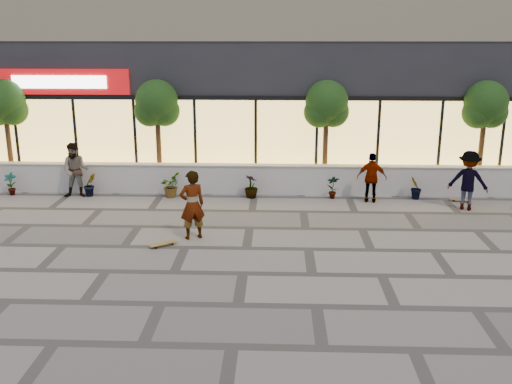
{
  "coord_description": "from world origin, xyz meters",
  "views": [
    {
      "loc": [
        0.78,
        -12.42,
        5.47
      ],
      "look_at": [
        0.22,
        2.51,
        1.3
      ],
      "focal_mm": 40.0,
      "sensor_mm": 36.0,
      "label": 1
    }
  ],
  "objects_px": {
    "tree_midwest": "(157,106)",
    "tree_mideast": "(327,107)",
    "tree_west": "(4,105)",
    "tree_east": "(485,107)",
    "skater_center": "(192,205)",
    "skater_right_near": "(372,178)",
    "skateboard_right_near": "(461,200)",
    "skater_left": "(76,170)",
    "skateboard_center": "(163,244)",
    "skater_right_far": "(468,180)"
  },
  "relations": [
    {
      "from": "skater_right_far",
      "to": "skateboard_center",
      "type": "relative_size",
      "value": 2.56
    },
    {
      "from": "tree_west",
      "to": "skater_left",
      "type": "distance_m",
      "value": 3.81
    },
    {
      "from": "tree_east",
      "to": "skateboard_right_near",
      "type": "height_order",
      "value": "tree_east"
    },
    {
      "from": "tree_mideast",
      "to": "skateboard_right_near",
      "type": "bearing_deg",
      "value": -18.53
    },
    {
      "from": "skater_right_far",
      "to": "skater_left",
      "type": "bearing_deg",
      "value": 17.33
    },
    {
      "from": "skater_center",
      "to": "skater_right_far",
      "type": "bearing_deg",
      "value": 174.44
    },
    {
      "from": "skateboard_center",
      "to": "skater_right_far",
      "type": "bearing_deg",
      "value": -14.84
    },
    {
      "from": "skater_left",
      "to": "tree_midwest",
      "type": "bearing_deg",
      "value": 21.96
    },
    {
      "from": "tree_east",
      "to": "skater_left",
      "type": "distance_m",
      "value": 14.32
    },
    {
      "from": "skateboard_center",
      "to": "tree_mideast",
      "type": "bearing_deg",
      "value": 14.95
    },
    {
      "from": "tree_west",
      "to": "skater_right_far",
      "type": "bearing_deg",
      "value": -8.35
    },
    {
      "from": "skater_right_near",
      "to": "tree_midwest",
      "type": "bearing_deg",
      "value": -2.2
    },
    {
      "from": "tree_east",
      "to": "skater_center",
      "type": "height_order",
      "value": "tree_east"
    },
    {
      "from": "tree_west",
      "to": "skater_right_far",
      "type": "height_order",
      "value": "tree_west"
    },
    {
      "from": "skater_center",
      "to": "skater_right_near",
      "type": "height_order",
      "value": "skater_center"
    },
    {
      "from": "tree_midwest",
      "to": "skater_right_far",
      "type": "xyz_separation_m",
      "value": [
        10.37,
        -2.33,
        -2.03
      ]
    },
    {
      "from": "skateboard_center",
      "to": "tree_west",
      "type": "bearing_deg",
      "value": 101.59
    },
    {
      "from": "tree_mideast",
      "to": "skater_center",
      "type": "xyz_separation_m",
      "value": [
        -4.02,
        -5.34,
        -2.02
      ]
    },
    {
      "from": "tree_midwest",
      "to": "tree_mideast",
      "type": "height_order",
      "value": "same"
    },
    {
      "from": "skater_left",
      "to": "skateboard_right_near",
      "type": "xyz_separation_m",
      "value": [
        13.08,
        -0.1,
        -0.88
      ]
    },
    {
      "from": "tree_mideast",
      "to": "skateboard_center",
      "type": "height_order",
      "value": "tree_mideast"
    },
    {
      "from": "tree_west",
      "to": "skater_left",
      "type": "relative_size",
      "value": 2.06
    },
    {
      "from": "tree_west",
      "to": "tree_east",
      "type": "distance_m",
      "value": 17.0
    },
    {
      "from": "skater_right_far",
      "to": "skateboard_center",
      "type": "bearing_deg",
      "value": 43.42
    },
    {
      "from": "skateboard_right_near",
      "to": "tree_west",
      "type": "bearing_deg",
      "value": -169.9
    },
    {
      "from": "skater_left",
      "to": "skater_center",
      "type": "bearing_deg",
      "value": -47.03
    },
    {
      "from": "skater_right_far",
      "to": "skateboard_right_near",
      "type": "xyz_separation_m",
      "value": [
        0.1,
        0.83,
        -0.88
      ]
    },
    {
      "from": "tree_midwest",
      "to": "skater_right_far",
      "type": "relative_size",
      "value": 2.05
    },
    {
      "from": "tree_midwest",
      "to": "skater_center",
      "type": "distance_m",
      "value": 6.05
    },
    {
      "from": "tree_west",
      "to": "skater_center",
      "type": "bearing_deg",
      "value": -35.55
    },
    {
      "from": "skater_left",
      "to": "skater_right_far",
      "type": "distance_m",
      "value": 13.01
    },
    {
      "from": "tree_mideast",
      "to": "skateboard_right_near",
      "type": "xyz_separation_m",
      "value": [
        4.48,
        -1.5,
        -2.91
      ]
    },
    {
      "from": "skater_right_far",
      "to": "tree_west",
      "type": "bearing_deg",
      "value": 13.07
    },
    {
      "from": "tree_east",
      "to": "skater_center",
      "type": "xyz_separation_m",
      "value": [
        -9.52,
        -5.34,
        -2.02
      ]
    },
    {
      "from": "skater_left",
      "to": "skater_right_far",
      "type": "height_order",
      "value": "skater_right_far"
    },
    {
      "from": "skater_left",
      "to": "skateboard_center",
      "type": "xyz_separation_m",
      "value": [
        3.88,
        -4.61,
        -0.87
      ]
    },
    {
      "from": "tree_midwest",
      "to": "skater_right_near",
      "type": "height_order",
      "value": "tree_midwest"
    },
    {
      "from": "skater_right_near",
      "to": "skateboard_center",
      "type": "distance_m",
      "value": 7.6
    },
    {
      "from": "skater_center",
      "to": "skateboard_center",
      "type": "distance_m",
      "value": 1.31
    },
    {
      "from": "skater_left",
      "to": "skateboard_center",
      "type": "height_order",
      "value": "skater_left"
    },
    {
      "from": "tree_west",
      "to": "skater_center",
      "type": "height_order",
      "value": "tree_west"
    },
    {
      "from": "tree_west",
      "to": "tree_mideast",
      "type": "bearing_deg",
      "value": 0.0
    },
    {
      "from": "skater_right_near",
      "to": "tree_east",
      "type": "bearing_deg",
      "value": -147.94
    },
    {
      "from": "skater_right_near",
      "to": "skateboard_center",
      "type": "xyz_separation_m",
      "value": [
        -6.16,
        -4.37,
        -0.76
      ]
    },
    {
      "from": "tree_west",
      "to": "tree_east",
      "type": "relative_size",
      "value": 1.0
    },
    {
      "from": "tree_west",
      "to": "skater_center",
      "type": "distance_m",
      "value": 9.41
    },
    {
      "from": "skater_right_near",
      "to": "skater_right_far",
      "type": "relative_size",
      "value": 0.88
    },
    {
      "from": "skater_left",
      "to": "skater_right_far",
      "type": "bearing_deg",
      "value": -10.41
    },
    {
      "from": "tree_midwest",
      "to": "skateboard_right_near",
      "type": "height_order",
      "value": "tree_midwest"
    },
    {
      "from": "tree_east",
      "to": "skater_right_near",
      "type": "distance_m",
      "value": 4.88
    }
  ]
}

